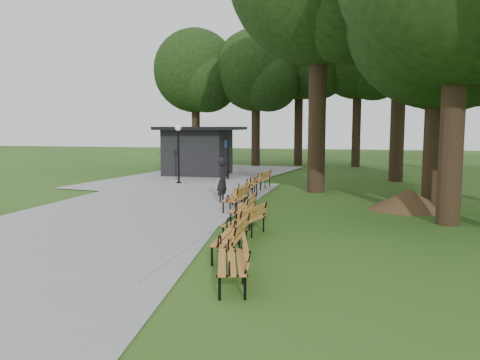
% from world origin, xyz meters
% --- Properties ---
extents(ground, '(100.00, 100.00, 0.00)m').
position_xyz_m(ground, '(0.00, 0.00, 0.00)').
color(ground, '#284F16').
rests_on(ground, ground).
extents(path, '(12.00, 38.00, 0.06)m').
position_xyz_m(path, '(-4.00, 3.00, 0.03)').
color(path, '#949497').
rests_on(path, ground).
extents(person, '(0.45, 0.66, 1.79)m').
position_xyz_m(person, '(-1.19, 4.59, 0.89)').
color(person, black).
rests_on(person, ground).
extents(kiosk, '(4.81, 4.20, 2.96)m').
position_xyz_m(kiosk, '(-5.33, 14.47, 1.48)').
color(kiosk, black).
rests_on(kiosk, ground).
extents(lamp_post, '(0.32, 0.32, 3.08)m').
position_xyz_m(lamp_post, '(-4.95, 9.97, 2.22)').
color(lamp_post, black).
rests_on(lamp_post, ground).
extents(dirt_mound, '(2.37, 2.37, 0.75)m').
position_xyz_m(dirt_mound, '(5.73, 4.47, 0.38)').
color(dirt_mound, '#47301C').
rests_on(dirt_mound, ground).
extents(bench_0, '(1.09, 2.00, 0.88)m').
position_xyz_m(bench_0, '(1.40, -4.72, 0.44)').
color(bench_0, '#B76F2A').
rests_on(bench_0, ground).
extents(bench_1, '(0.68, 1.91, 0.88)m').
position_xyz_m(bench_1, '(0.92, -2.83, 0.44)').
color(bench_1, '#B76F2A').
rests_on(bench_1, ground).
extents(bench_2, '(1.05, 2.00, 0.88)m').
position_xyz_m(bench_2, '(0.84, -0.90, 0.44)').
color(bench_2, '#B76F2A').
rests_on(bench_2, ground).
extents(bench_3, '(0.68, 1.91, 0.88)m').
position_xyz_m(bench_3, '(0.38, 1.09, 0.44)').
color(bench_3, '#B76F2A').
rests_on(bench_3, ground).
extents(bench_4, '(0.74, 1.93, 0.88)m').
position_xyz_m(bench_4, '(-0.29, 3.02, 0.44)').
color(bench_4, '#B76F2A').
rests_on(bench_4, ground).
extents(bench_5, '(0.97, 1.98, 0.88)m').
position_xyz_m(bench_5, '(-0.55, 4.71, 0.44)').
color(bench_5, '#B76F2A').
rests_on(bench_5, ground).
extents(bench_6, '(0.78, 1.94, 0.88)m').
position_xyz_m(bench_6, '(-0.58, 6.93, 0.44)').
color(bench_6, '#B76F2A').
rests_on(bench_6, ground).
extents(bench_7, '(0.83, 1.96, 0.88)m').
position_xyz_m(bench_7, '(-0.44, 8.93, 0.44)').
color(bench_7, '#B76F2A').
rests_on(bench_7, ground).
extents(lawn_tree_1, '(6.51, 6.51, 10.13)m').
position_xyz_m(lawn_tree_1, '(6.61, 5.57, 6.85)').
color(lawn_tree_1, black).
rests_on(lawn_tree_1, ground).
extents(lawn_tree_4, '(7.75, 7.75, 13.05)m').
position_xyz_m(lawn_tree_4, '(6.20, 13.76, 9.12)').
color(lawn_tree_4, black).
rests_on(lawn_tree_4, ground).
extents(tree_backdrop, '(36.69, 9.08, 15.98)m').
position_xyz_m(tree_backdrop, '(6.74, 22.60, 7.99)').
color(tree_backdrop, black).
rests_on(tree_backdrop, ground).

